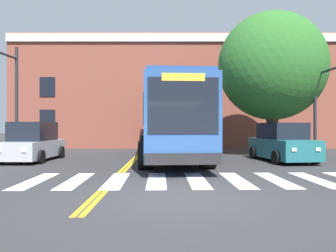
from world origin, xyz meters
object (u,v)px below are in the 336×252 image
(city_bus, at_px, (170,120))
(street_tree_curbside_large, at_px, (273,66))
(car_silver_near_lane, at_px, (34,143))
(car_teal_far_lane, at_px, (283,143))
(traffic_light_near_corner, at_px, (334,92))

(city_bus, height_order, street_tree_curbside_large, street_tree_curbside_large)
(car_silver_near_lane, distance_m, car_teal_far_lane, 11.64)
(city_bus, xyz_separation_m, traffic_light_near_corner, (7.48, -1.13, 1.28))
(car_silver_near_lane, height_order, street_tree_curbside_large, street_tree_curbside_large)
(car_silver_near_lane, bearing_deg, street_tree_curbside_large, 12.56)
(car_teal_far_lane, bearing_deg, traffic_light_near_corner, -5.11)
(city_bus, distance_m, car_silver_near_lane, 6.55)
(city_bus, xyz_separation_m, car_silver_near_lane, (-6.42, -0.71, -1.10))
(car_teal_far_lane, height_order, street_tree_curbside_large, street_tree_curbside_large)
(city_bus, relative_size, street_tree_curbside_large, 1.52)
(city_bus, distance_m, traffic_light_near_corner, 7.67)
(traffic_light_near_corner, distance_m, street_tree_curbside_large, 3.98)
(car_silver_near_lane, bearing_deg, city_bus, 6.33)
(car_silver_near_lane, bearing_deg, car_teal_far_lane, -1.05)
(car_teal_far_lane, relative_size, street_tree_curbside_large, 0.53)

